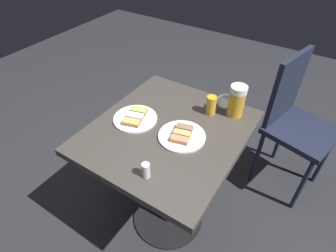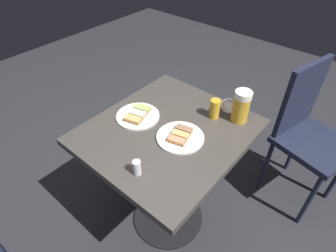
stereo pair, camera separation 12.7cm
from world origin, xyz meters
name	(u,v)px [view 1 (the left image)]	position (x,y,z in m)	size (l,w,h in m)	color
ground_plane	(168,217)	(0.00, 0.00, 0.00)	(6.00, 6.00, 0.00)	#28282D
cafe_table	(168,155)	(0.00, 0.00, 0.58)	(0.68, 0.76, 0.76)	black
plate_near	(135,118)	(-0.17, -0.03, 0.77)	(0.22, 0.22, 0.03)	white
plate_far	(182,135)	(0.08, -0.01, 0.77)	(0.22, 0.22, 0.03)	white
beer_mug	(236,101)	(0.21, 0.28, 0.84)	(0.13, 0.08, 0.16)	gold
beer_glass_small	(211,105)	(0.11, 0.22, 0.81)	(0.05, 0.05, 0.10)	gold
salt_shaker	(146,170)	(0.08, -0.28, 0.79)	(0.03, 0.03, 0.07)	silver
cafe_chair	(294,118)	(0.47, 0.72, 0.54)	(0.46, 0.46, 0.93)	#1E2338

